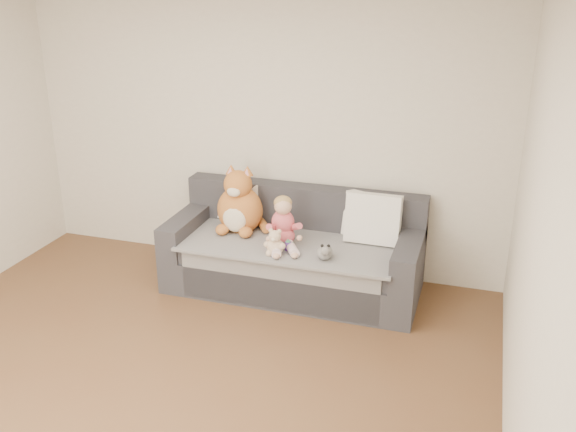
# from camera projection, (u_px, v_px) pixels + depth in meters

# --- Properties ---
(room_shell) EXTENTS (5.00, 5.00, 5.00)m
(room_shell) POSITION_uv_depth(u_px,v_px,m) (147.00, 207.00, 3.96)
(room_shell) COLOR brown
(room_shell) RESTS_ON ground
(sofa) EXTENTS (2.20, 0.94, 0.85)m
(sofa) POSITION_uv_depth(u_px,v_px,m) (294.00, 255.00, 5.65)
(sofa) COLOR #2D2D33
(sofa) RESTS_ON ground
(cushion_left) EXTENTS (0.43, 0.24, 0.38)m
(cushion_left) POSITION_uv_depth(u_px,v_px,m) (240.00, 201.00, 5.93)
(cushion_left) COLOR white
(cushion_left) RESTS_ON sofa
(cushion_right_back) EXTENTS (0.47, 0.34, 0.41)m
(cushion_right_back) POSITION_uv_depth(u_px,v_px,m) (368.00, 217.00, 5.52)
(cushion_right_back) COLOR white
(cushion_right_back) RESTS_ON sofa
(cushion_right_front) EXTENTS (0.47, 0.21, 0.44)m
(cushion_right_front) POSITION_uv_depth(u_px,v_px,m) (373.00, 219.00, 5.44)
(cushion_right_front) COLOR white
(cushion_right_front) RESTS_ON sofa
(toddler) EXTENTS (0.32, 0.44, 0.44)m
(toddler) POSITION_uv_depth(u_px,v_px,m) (283.00, 225.00, 5.38)
(toddler) COLOR #C9466C
(toddler) RESTS_ON sofa
(plush_cat) EXTENTS (0.51, 0.43, 0.63)m
(plush_cat) POSITION_uv_depth(u_px,v_px,m) (239.00, 206.00, 5.68)
(plush_cat) COLOR #BE642A
(plush_cat) RESTS_ON sofa
(teddy_bear) EXTENTS (0.18, 0.13, 0.23)m
(teddy_bear) POSITION_uv_depth(u_px,v_px,m) (275.00, 244.00, 5.24)
(teddy_bear) COLOR #CCAE8D
(teddy_bear) RESTS_ON sofa
(plush_cow) EXTENTS (0.13, 0.19, 0.16)m
(plush_cow) POSITION_uv_depth(u_px,v_px,m) (325.00, 252.00, 5.16)
(plush_cow) COLOR white
(plush_cow) RESTS_ON sofa
(sippy_cup) EXTENTS (0.09, 0.07, 0.10)m
(sippy_cup) POSITION_uv_depth(u_px,v_px,m) (288.00, 244.00, 5.33)
(sippy_cup) COLOR #5D389B
(sippy_cup) RESTS_ON sofa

